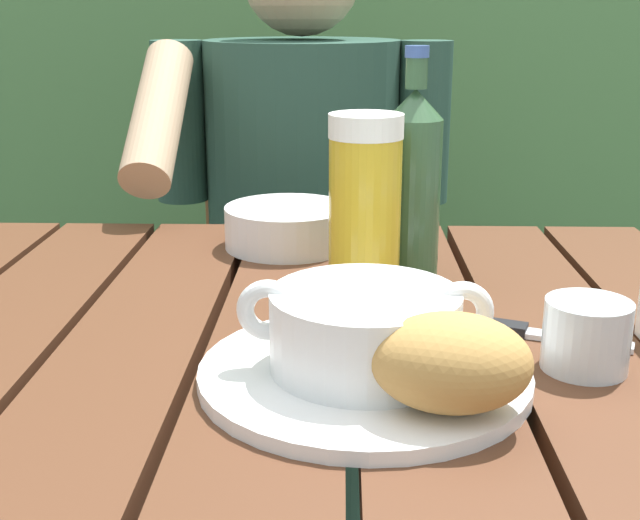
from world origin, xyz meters
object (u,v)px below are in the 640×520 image
Objects in this scene: chair_near_diner at (307,314)px; diner_bowl at (288,227)px; person_eating at (300,217)px; water_glass_small at (586,335)px; bread_roll at (451,362)px; beer_glass at (365,206)px; table_knife at (524,331)px; beer_bottle at (413,182)px; serving_plate at (364,374)px; soup_bowl at (365,328)px.

chair_near_diner reaches higher than diner_bowl.
water_glass_small is (0.27, -0.70, 0.08)m from person_eating.
beer_glass is at bearing 100.93° from bread_roll.
water_glass_small is at bearing 38.18° from bread_roll.
beer_glass is 0.20m from table_knife.
beer_bottle reaches higher than table_knife.
table_knife is 0.37m from diner_bowl.
water_glass_small is at bearing -62.69° from beer_bottle.
water_glass_small is (0.27, -0.90, 0.32)m from chair_near_diner.
water_glass_small is (0.12, 0.10, -0.02)m from bread_roll.
person_eating reaches higher than chair_near_diner.
beer_glass is 1.20× the size of diner_bowl.
chair_near_diner is 5.95× the size of table_knife.
serving_plate is 3.75× the size of water_glass_small.
bread_roll is 0.19m from table_knife.
soup_bowl is at bearing 130.60° from bread_roll.
beer_bottle is at bearing 117.74° from table_knife.
person_eating is 0.74m from serving_plate.
bread_roll is at bearing -81.77° from chair_near_diner.
soup_bowl is at bearing -146.20° from table_knife.
serving_plate is at bearing -77.48° from diner_bowl.
diner_bowl is at bearing -89.51° from person_eating.
serving_plate is 0.10m from bread_roll.
beer_bottle reaches higher than diner_bowl.
diner_bowl is at bearing 102.52° from serving_plate.
table_knife is (0.14, -0.11, -0.09)m from beer_glass.
beer_bottle is (0.14, -0.66, 0.40)m from chair_near_diner.
beer_bottle is (0.05, 0.06, 0.01)m from beer_glass.
soup_bowl reaches higher than table_knife.
water_glass_small is (0.12, -0.24, -0.08)m from beer_bottle.
table_knife is at bearing 62.14° from bread_roll.
soup_bowl is at bearing -101.97° from beer_bottle.
person_eating is 0.51m from beer_bottle.
water_glass_small is at bearing -53.19° from diner_bowl.
serving_plate is at bearing 0.00° from soup_bowl.
chair_near_diner is 3.65× the size of beer_bottle.
person_eating is 10.05× the size of bread_roll.
bread_roll is 0.77× the size of diner_bowl.
person_eating is at bearing 100.44° from bread_roll.
bread_roll reaches higher than water_glass_small.
chair_near_diner is at bearing 106.52° from water_glass_small.
soup_bowl is 1.29× the size of diner_bowl.
chair_near_diner is 1.07m from bread_roll.
water_glass_small is 0.45m from diner_bowl.
beer_bottle is at bearing 78.03° from soup_bowl.
water_glass_small is (0.18, -0.18, -0.06)m from beer_glass.
beer_bottle is at bearing 47.34° from beer_glass.
chair_near_diner is at bearing 98.23° from bread_roll.
water_glass_small is 0.46× the size of table_knife.
person_eating is (-0.00, -0.20, 0.25)m from chair_near_diner.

